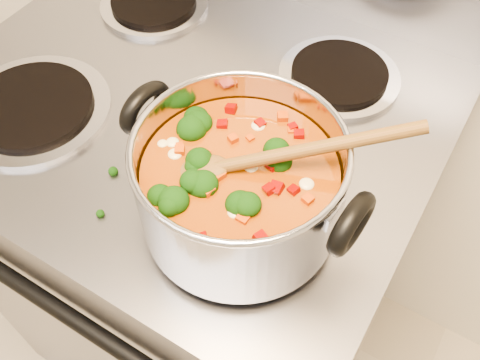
# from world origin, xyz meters

# --- Properties ---
(electric_range) EXTENTS (0.76, 0.69, 1.08)m
(electric_range) POSITION_xyz_m (-0.02, 1.16, 0.47)
(electric_range) COLOR gray
(electric_range) RESTS_ON ground
(stockpot) EXTENTS (0.30, 0.24, 0.15)m
(stockpot) POSITION_xyz_m (0.17, 1.00, 1.00)
(stockpot) COLOR #AAAAB3
(stockpot) RESTS_ON electric_range
(wooden_spoon) EXTENTS (0.25, 0.17, 0.09)m
(wooden_spoon) POSITION_xyz_m (0.18, 1.01, 1.05)
(wooden_spoon) COLOR brown
(wooden_spoon) RESTS_ON stockpot
(cooktop_crumbs) EXTENTS (0.08, 0.32, 0.01)m
(cooktop_crumbs) POSITION_xyz_m (0.10, 1.03, 0.92)
(cooktop_crumbs) COLOR black
(cooktop_crumbs) RESTS_ON electric_range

